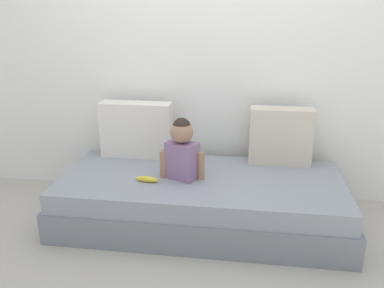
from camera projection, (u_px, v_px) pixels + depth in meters
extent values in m
plane|color=#B2ADA3|center=(201.00, 222.00, 2.94)|extent=(12.00, 12.00, 0.00)
cube|color=white|center=(211.00, 45.00, 3.07)|extent=(5.29, 0.10, 2.50)
cube|color=gray|center=(201.00, 208.00, 2.90)|extent=(2.09, 0.92, 0.22)
cube|color=#8C939E|center=(201.00, 186.00, 2.84)|extent=(2.02, 0.89, 0.14)
cube|color=silver|center=(136.00, 130.00, 3.15)|extent=(0.57, 0.16, 0.45)
cube|color=beige|center=(281.00, 136.00, 3.00)|extent=(0.48, 0.16, 0.44)
cube|color=gray|center=(182.00, 160.00, 2.76)|extent=(0.25, 0.22, 0.27)
sphere|color=#9E755B|center=(182.00, 132.00, 2.69)|extent=(0.16, 0.16, 0.16)
sphere|color=#2D231E|center=(182.00, 127.00, 2.68)|extent=(0.13, 0.13, 0.13)
cylinder|color=#9E755B|center=(164.00, 164.00, 2.79)|extent=(0.06, 0.06, 0.20)
cylinder|color=#9E755B|center=(201.00, 166.00, 2.75)|extent=(0.06, 0.06, 0.20)
ellipsoid|color=yellow|center=(147.00, 179.00, 2.73)|extent=(0.17, 0.06, 0.04)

